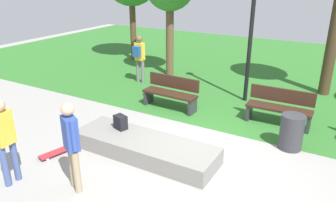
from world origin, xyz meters
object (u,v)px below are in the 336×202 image
(skater_performing_trick, at_px, (5,136))
(skater_watching, at_px, (71,141))
(backpack_on_ledge, at_px, (121,122))
(park_bench_center_lawn, at_px, (280,106))
(skateboard_by_ledge, at_px, (58,152))
(pedestrian_with_backpack, at_px, (139,55))
(park_bench_near_lamppost, at_px, (171,92))
(concrete_ledge, at_px, (145,147))
(lamp_post, at_px, (253,6))
(trash_bin, at_px, (292,132))

(skater_performing_trick, relative_size, skater_watching, 1.00)
(backpack_on_ledge, distance_m, park_bench_center_lawn, 4.02)
(skateboard_by_ledge, distance_m, pedestrian_with_backpack, 5.22)
(skateboard_by_ledge, bearing_deg, park_bench_near_lamppost, 76.79)
(skater_watching, xyz_separation_m, pedestrian_with_backpack, (-2.50, 5.66, 0.02))
(concrete_ledge, distance_m, skateboard_by_ledge, 1.87)
(skater_watching, relative_size, lamp_post, 0.36)
(backpack_on_ledge, relative_size, skater_watching, 0.19)
(skater_performing_trick, relative_size, lamp_post, 0.36)
(backpack_on_ledge, bearing_deg, trash_bin, 43.10)
(park_bench_near_lamppost, height_order, pedestrian_with_backpack, pedestrian_with_backpack)
(trash_bin, bearing_deg, lamp_post, 126.77)
(skater_watching, height_order, trash_bin, skater_watching)
(lamp_post, xyz_separation_m, trash_bin, (1.76, -2.35, -2.38))
(skater_performing_trick, relative_size, park_bench_center_lawn, 1.03)
(park_bench_near_lamppost, bearing_deg, trash_bin, -11.92)
(park_bench_near_lamppost, bearing_deg, skater_performing_trick, -99.37)
(concrete_ledge, height_order, pedestrian_with_backpack, pedestrian_with_backpack)
(lamp_post, relative_size, trash_bin, 5.84)
(backpack_on_ledge, relative_size, trash_bin, 0.41)
(park_bench_near_lamppost, relative_size, pedestrian_with_backpack, 0.98)
(skater_performing_trick, bearing_deg, park_bench_near_lamppost, 80.63)
(park_bench_center_lawn, bearing_deg, skater_watching, -118.69)
(concrete_ledge, distance_m, trash_bin, 3.21)
(skateboard_by_ledge, distance_m, trash_bin, 5.07)
(trash_bin, bearing_deg, skater_performing_trick, -137.19)
(skater_watching, distance_m, pedestrian_with_backpack, 6.19)
(park_bench_center_lawn, xyz_separation_m, lamp_post, (-1.25, 1.20, 2.29))
(backpack_on_ledge, bearing_deg, concrete_ledge, 4.10)
(concrete_ledge, height_order, skater_performing_trick, skater_performing_trick)
(concrete_ledge, xyz_separation_m, backpack_on_ledge, (-0.74, 0.16, 0.34))
(concrete_ledge, bearing_deg, pedestrian_with_backpack, 125.59)
(skater_watching, relative_size, park_bench_near_lamppost, 1.03)
(park_bench_center_lawn, height_order, pedestrian_with_backpack, pedestrian_with_backpack)
(park_bench_near_lamppost, distance_m, trash_bin, 3.50)
(skateboard_by_ledge, height_order, park_bench_near_lamppost, park_bench_near_lamppost)
(lamp_post, bearing_deg, concrete_ledge, -101.55)
(skateboard_by_ledge, bearing_deg, park_bench_center_lawn, 46.38)
(park_bench_center_lawn, bearing_deg, backpack_on_ledge, -135.12)
(lamp_post, height_order, trash_bin, lamp_post)
(park_bench_center_lawn, xyz_separation_m, pedestrian_with_backpack, (-5.01, 1.07, 0.50))
(skater_performing_trick, height_order, park_bench_center_lawn, skater_performing_trick)
(park_bench_near_lamppost, xyz_separation_m, trash_bin, (3.43, -0.72, -0.09))
(park_bench_near_lamppost, height_order, park_bench_center_lawn, same)
(backpack_on_ledge, height_order, trash_bin, trash_bin)
(backpack_on_ledge, relative_size, lamp_post, 0.07)
(trash_bin, distance_m, pedestrian_with_backpack, 5.99)
(park_bench_center_lawn, bearing_deg, skateboard_by_ledge, -133.62)
(skateboard_by_ledge, xyz_separation_m, park_bench_center_lawn, (3.73, 3.91, 0.42))
(skater_performing_trick, bearing_deg, skater_watching, 20.89)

